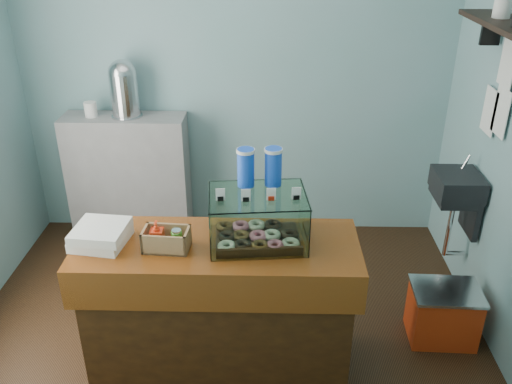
{
  "coord_description": "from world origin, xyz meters",
  "views": [
    {
      "loc": [
        0.28,
        -2.82,
        2.52
      ],
      "look_at": [
        0.22,
        -0.15,
        1.18
      ],
      "focal_mm": 38.0,
      "sensor_mm": 36.0,
      "label": 1
    }
  ],
  "objects_px": {
    "display_case": "(257,213)",
    "coffee_urn": "(124,87)",
    "red_cooler": "(443,313)",
    "counter": "(219,307)"
  },
  "relations": [
    {
      "from": "counter",
      "to": "display_case",
      "type": "relative_size",
      "value": 2.81
    },
    {
      "from": "display_case",
      "to": "coffee_urn",
      "type": "bearing_deg",
      "value": 120.21
    },
    {
      "from": "display_case",
      "to": "coffee_urn",
      "type": "relative_size",
      "value": 1.24
    },
    {
      "from": "counter",
      "to": "display_case",
      "type": "height_order",
      "value": "display_case"
    },
    {
      "from": "display_case",
      "to": "coffee_urn",
      "type": "distance_m",
      "value": 1.89
    },
    {
      "from": "coffee_urn",
      "to": "red_cooler",
      "type": "distance_m",
      "value": 2.88
    },
    {
      "from": "counter",
      "to": "coffee_urn",
      "type": "relative_size",
      "value": 3.48
    },
    {
      "from": "counter",
      "to": "display_case",
      "type": "distance_m",
      "value": 0.65
    },
    {
      "from": "red_cooler",
      "to": "coffee_urn",
      "type": "bearing_deg",
      "value": 152.97
    },
    {
      "from": "coffee_urn",
      "to": "red_cooler",
      "type": "relative_size",
      "value": 1.02
    }
  ]
}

